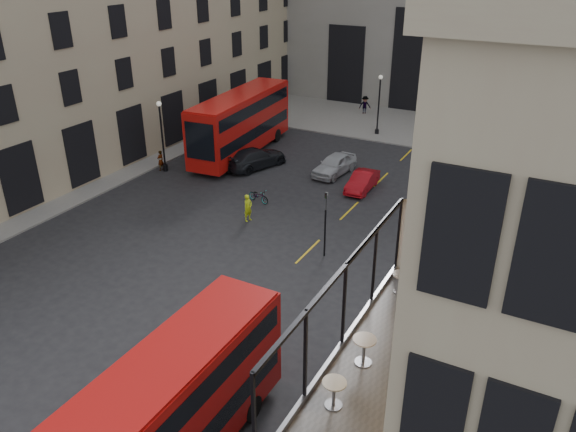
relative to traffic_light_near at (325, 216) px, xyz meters
The scene contains 30 objects.
ground 12.28m from the traffic_light_near, 85.24° to the right, with size 140.00×140.00×0.00m, color black.
host_building_main 17.11m from the traffic_light_near, 47.61° to the right, with size 7.26×11.40×15.10m.
host_frontage 14.15m from the traffic_light_near, 57.99° to the right, with size 3.00×11.00×4.50m, color tan.
cafe_floor 14.31m from the traffic_light_near, 57.99° to the right, with size 3.00×10.00×0.10m, color slate.
building_left 28.61m from the traffic_light_near, 162.87° to the left, with size 14.60×50.60×22.00m.
gateway 36.87m from the traffic_light_near, 96.34° to the left, with size 35.00×10.60×18.00m.
pavement_far 26.58m from the traffic_light_near, 100.89° to the left, with size 40.00×12.00×0.12m, color slate.
pavement_left 21.13m from the traffic_light_near, behind, with size 8.00×48.00×0.12m, color slate.
traffic_light_near is the anchor object (origin of this frame).
traffic_light_far 21.26m from the traffic_light_near, 131.19° to the left, with size 0.16×0.20×3.80m.
street_lamp_a 17.09m from the traffic_light_near, 159.44° to the left, with size 0.36×0.36×5.33m.
street_lamp_b 22.56m from the traffic_light_near, 102.80° to the left, with size 0.36×0.36×5.33m.
bus_near 15.55m from the traffic_light_near, 84.46° to the right, with size 2.60×11.03×4.40m.
bus_far 17.68m from the traffic_light_near, 137.16° to the left, with size 3.78×12.54×4.93m.
car_a 12.41m from the traffic_light_near, 111.40° to the left, with size 1.77×4.41×1.50m, color #A5A9AE.
car_b 9.90m from the traffic_light_near, 99.22° to the left, with size 1.35×3.87×1.28m, color maroon.
car_c 14.40m from the traffic_light_near, 136.48° to the left, with size 2.14×5.26×1.53m, color black.
bicycle 8.42m from the traffic_light_near, 147.07° to the left, with size 0.59×1.69×0.89m, color gray.
cyclist 6.45m from the traffic_light_near, 163.65° to the left, with size 0.63×0.41×1.73m, color #C4DB17.
pedestrian_a 18.35m from the traffic_light_near, 136.54° to the left, with size 0.87×0.68×1.80m, color gray.
pedestrian_b 28.87m from the traffic_light_near, 106.83° to the left, with size 1.23×0.70×1.90m, color gray.
pedestrian_c 22.64m from the traffic_light_near, 86.74° to the left, with size 0.94×0.39×1.60m, color gray.
pedestrian_d 28.62m from the traffic_light_near, 74.82° to the left, with size 0.75×0.49×1.53m, color gray.
pedestrian_e 17.52m from the traffic_light_near, 159.96° to the left, with size 0.56×0.37×1.55m, color gray.
cafe_table_near 16.05m from the traffic_light_near, 64.74° to the right, with size 0.64×0.64×0.80m.
cafe_table_mid 14.39m from the traffic_light_near, 61.13° to the right, with size 0.68×0.68×0.86m.
cafe_table_far 10.98m from the traffic_light_near, 51.70° to the right, with size 0.60×0.60×0.75m.
cafe_chair_b 14.89m from the traffic_light_near, 54.34° to the right, with size 0.51×0.51×0.86m.
cafe_chair_c 14.79m from the traffic_light_near, 54.60° to the right, with size 0.42×0.42×0.81m.
cafe_chair_d 11.74m from the traffic_light_near, 43.37° to the right, with size 0.48×0.48×0.88m.
Camera 1 is at (9.92, -12.60, 15.51)m, focal length 35.00 mm.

